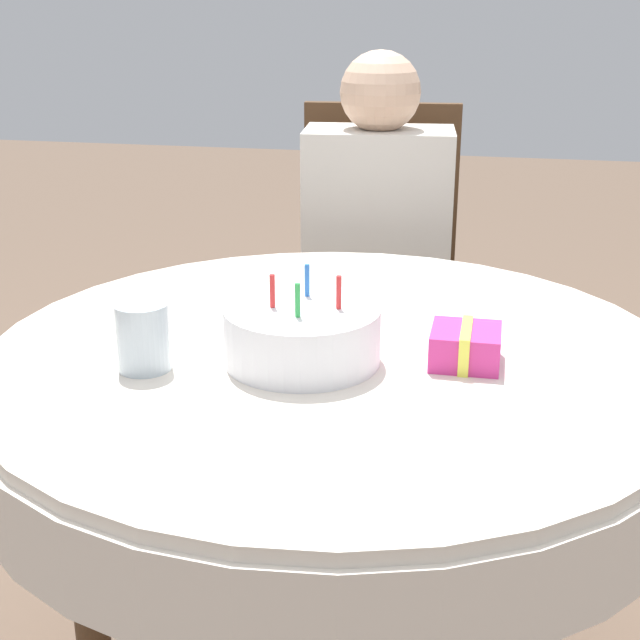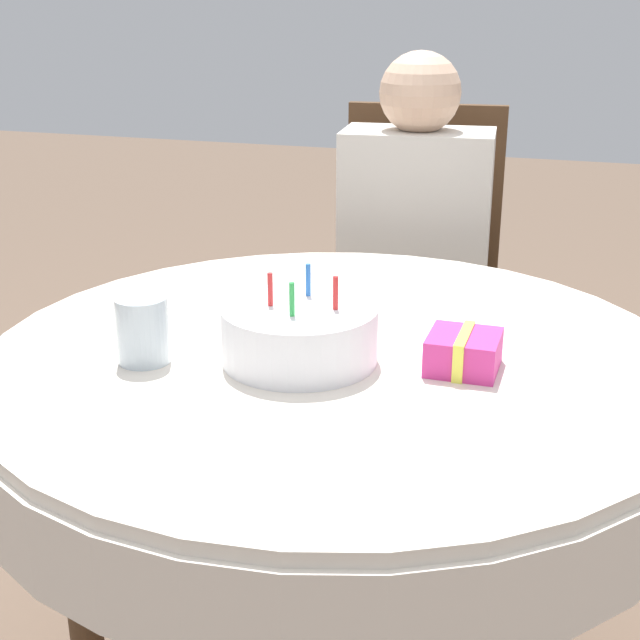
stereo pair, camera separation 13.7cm
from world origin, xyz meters
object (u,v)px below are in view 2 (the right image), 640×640
Objects in this scene: drinking_glass at (143,330)px; chair at (416,284)px; gift_box at (464,352)px; birthday_cake at (300,334)px; person at (414,238)px.

chair is at bearing 79.79° from drinking_glass.
gift_box is at bearing 14.07° from drinking_glass.
chair is 1.04m from birthday_cake.
person is (0.01, -0.11, 0.15)m from chair.
person reaches higher than gift_box.
chair is 9.54× the size of drinking_glass.
person is 10.27× the size of gift_box.
gift_box is (0.46, 0.12, -0.02)m from drinking_glass.
drinking_glass is 0.48m from gift_box.
drinking_glass reaches higher than gift_box.
drinking_glass is at bearing -106.03° from chair.
birthday_cake is (0.02, -0.91, 0.09)m from person.
birthday_cake is at bearing -94.29° from chair.
drinking_glass is at bearing -161.70° from birthday_cake.
birthday_cake is 2.16× the size of gift_box.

